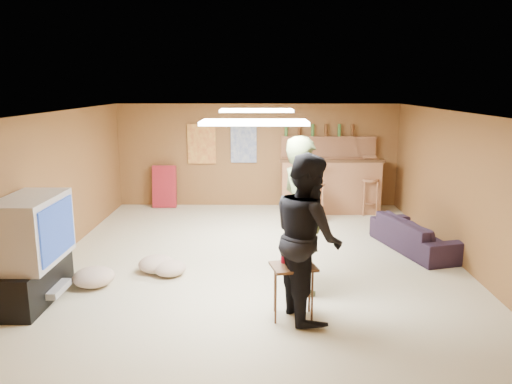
{
  "coord_description": "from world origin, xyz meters",
  "views": [
    {
      "loc": [
        0.08,
        -7.16,
        2.58
      ],
      "look_at": [
        0.0,
        0.2,
        1.0
      ],
      "focal_mm": 35.0,
      "sensor_mm": 36.0,
      "label": 1
    }
  ],
  "objects_px": {
    "bar_counter": "(330,186)",
    "person_black": "(308,236)",
    "sofa": "(415,235)",
    "tv_body": "(32,230)",
    "tray_table": "(293,292)",
    "person_olive": "(301,215)"
  },
  "relations": [
    {
      "from": "bar_counter",
      "to": "person_black",
      "type": "distance_m",
      "value": 4.89
    },
    {
      "from": "bar_counter",
      "to": "sofa",
      "type": "height_order",
      "value": "bar_counter"
    },
    {
      "from": "sofa",
      "to": "person_black",
      "type": "bearing_deg",
      "value": 123.77
    },
    {
      "from": "tv_body",
      "to": "sofa",
      "type": "bearing_deg",
      "value": 20.85
    },
    {
      "from": "bar_counter",
      "to": "tray_table",
      "type": "xyz_separation_m",
      "value": [
        -1.06,
        -4.87,
        -0.24
      ]
    },
    {
      "from": "bar_counter",
      "to": "tray_table",
      "type": "relative_size",
      "value": 3.21
    },
    {
      "from": "person_olive",
      "to": "person_black",
      "type": "relative_size",
      "value": 1.06
    },
    {
      "from": "sofa",
      "to": "tray_table",
      "type": "height_order",
      "value": "tray_table"
    },
    {
      "from": "tray_table",
      "to": "bar_counter",
      "type": "bearing_deg",
      "value": 77.72
    },
    {
      "from": "tray_table",
      "to": "person_black",
      "type": "bearing_deg",
      "value": 26.55
    },
    {
      "from": "person_olive",
      "to": "person_black",
      "type": "distance_m",
      "value": 0.69
    },
    {
      "from": "tv_body",
      "to": "bar_counter",
      "type": "distance_m",
      "value": 6.09
    },
    {
      "from": "bar_counter",
      "to": "person_black",
      "type": "relative_size",
      "value": 1.07
    },
    {
      "from": "person_olive",
      "to": "person_black",
      "type": "bearing_deg",
      "value": 156.88
    },
    {
      "from": "sofa",
      "to": "tray_table",
      "type": "distance_m",
      "value": 3.18
    },
    {
      "from": "tv_body",
      "to": "bar_counter",
      "type": "xyz_separation_m",
      "value": [
        4.15,
        4.45,
        -0.35
      ]
    },
    {
      "from": "person_black",
      "to": "person_olive",
      "type": "bearing_deg",
      "value": -13.41
    },
    {
      "from": "tray_table",
      "to": "sofa",
      "type": "bearing_deg",
      "value": 48.81
    },
    {
      "from": "tv_body",
      "to": "person_olive",
      "type": "xyz_separation_m",
      "value": [
        3.23,
        0.34,
        0.09
      ]
    },
    {
      "from": "bar_counter",
      "to": "person_black",
      "type": "xyz_separation_m",
      "value": [
        -0.9,
        -4.79,
        0.38
      ]
    },
    {
      "from": "person_olive",
      "to": "person_black",
      "type": "height_order",
      "value": "person_olive"
    },
    {
      "from": "tv_body",
      "to": "sofa",
      "type": "xyz_separation_m",
      "value": [
        5.19,
        1.97,
        -0.65
      ]
    }
  ]
}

